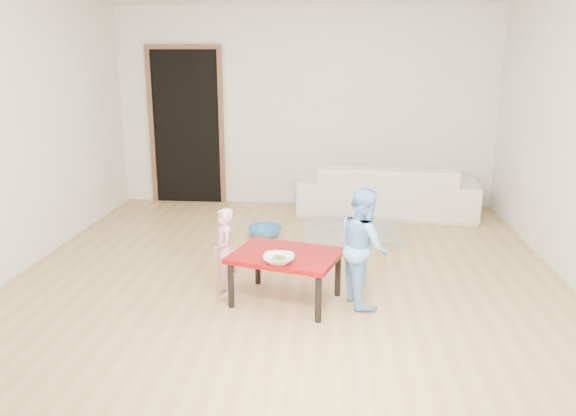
# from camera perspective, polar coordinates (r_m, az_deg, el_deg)

# --- Properties ---
(floor) EXTENTS (5.00, 5.00, 0.01)m
(floor) POSITION_cam_1_polar(r_m,az_deg,el_deg) (5.38, 0.18, -6.15)
(floor) COLOR #AF894B
(floor) RESTS_ON ground
(back_wall) EXTENTS (5.00, 0.02, 2.60)m
(back_wall) POSITION_cam_1_polar(r_m,az_deg,el_deg) (7.54, 1.74, 10.13)
(back_wall) COLOR silver
(back_wall) RESTS_ON floor
(left_wall) EXTENTS (0.02, 5.00, 2.60)m
(left_wall) POSITION_cam_1_polar(r_m,az_deg,el_deg) (5.82, -25.40, 7.25)
(left_wall) COLOR silver
(left_wall) RESTS_ON floor
(doorway) EXTENTS (1.02, 0.08, 2.11)m
(doorway) POSITION_cam_1_polar(r_m,az_deg,el_deg) (7.80, -10.23, 8.04)
(doorway) COLOR brown
(doorway) RESTS_ON back_wall
(sofa) EXTENTS (2.29, 1.08, 0.65)m
(sofa) POSITION_cam_1_polar(r_m,az_deg,el_deg) (7.26, 10.02, 1.92)
(sofa) COLOR silver
(sofa) RESTS_ON floor
(cushion) EXTENTS (0.50, 0.46, 0.12)m
(cushion) POSITION_cam_1_polar(r_m,az_deg,el_deg) (7.09, 8.26, 3.00)
(cushion) COLOR orange
(cushion) RESTS_ON sofa
(red_table) EXTENTS (0.98, 0.83, 0.42)m
(red_table) POSITION_cam_1_polar(r_m,az_deg,el_deg) (4.61, -0.24, -7.06)
(red_table) COLOR #880708
(red_table) RESTS_ON floor
(bowl) EXTENTS (0.24, 0.24, 0.06)m
(bowl) POSITION_cam_1_polar(r_m,az_deg,el_deg) (4.33, -0.95, -5.20)
(bowl) COLOR white
(bowl) RESTS_ON red_table
(broccoli) EXTENTS (0.12, 0.12, 0.06)m
(broccoli) POSITION_cam_1_polar(r_m,az_deg,el_deg) (4.33, -0.95, -5.22)
(broccoli) COLOR #2D5919
(broccoli) RESTS_ON red_table
(child_pink) EXTENTS (0.27, 0.32, 0.75)m
(child_pink) POSITION_cam_1_polar(r_m,az_deg,el_deg) (4.72, -6.48, -4.47)
(child_pink) COLOR pink
(child_pink) RESTS_ON floor
(child_blue) EXTENTS (0.49, 0.56, 0.96)m
(child_blue) POSITION_cam_1_polar(r_m,az_deg,el_deg) (4.54, 7.67, -3.89)
(child_blue) COLOR #64ACE8
(child_blue) RESTS_ON floor
(basin) EXTENTS (0.38, 0.38, 0.12)m
(basin) POSITION_cam_1_polar(r_m,az_deg,el_deg) (6.29, -2.36, -2.40)
(basin) COLOR teal
(basin) RESTS_ON floor
(blanket) EXTENTS (1.09, 0.92, 0.05)m
(blanket) POSITION_cam_1_polar(r_m,az_deg,el_deg) (6.42, 6.43, -2.44)
(blanket) COLOR #AEAB9A
(blanket) RESTS_ON floor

